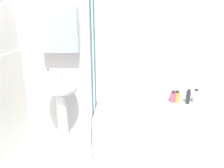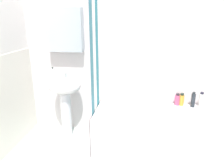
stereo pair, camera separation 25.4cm
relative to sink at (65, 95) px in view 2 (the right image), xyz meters
name	(u,v)px [view 2 (the right image)]	position (x,y,z in m)	size (l,w,h in m)	color
wall_back_tiled	(134,55)	(0.91, 0.23, 0.53)	(3.60, 0.18, 2.40)	silver
sink	(65,95)	(0.00, 0.00, 0.00)	(0.44, 0.34, 0.82)	white
faucet	(66,73)	(0.00, 0.08, 0.28)	(0.03, 0.12, 0.12)	silver
soap_dispenser	(53,74)	(-0.14, -0.02, 0.29)	(0.05, 0.05, 0.17)	white
bathtub	(152,130)	(1.18, -0.16, -0.35)	(1.42, 0.69, 0.50)	white
shower_curtain	(94,71)	(0.46, -0.16, 0.40)	(0.01, 0.69, 2.00)	white
body_wash_bottle	(201,100)	(1.80, 0.11, -0.01)	(0.06, 0.06, 0.20)	white
conditioner_bottle	(193,100)	(1.69, 0.10, -0.01)	(0.05, 0.05, 0.20)	#22292F
lotion_bottle	(182,100)	(1.56, 0.13, -0.03)	(0.07, 0.07, 0.16)	gold
shampoo_bottle	(177,100)	(1.50, 0.13, -0.03)	(0.07, 0.07, 0.16)	#C24970
towel_folded	(150,118)	(1.14, -0.38, -0.07)	(0.28, 0.24, 0.07)	silver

